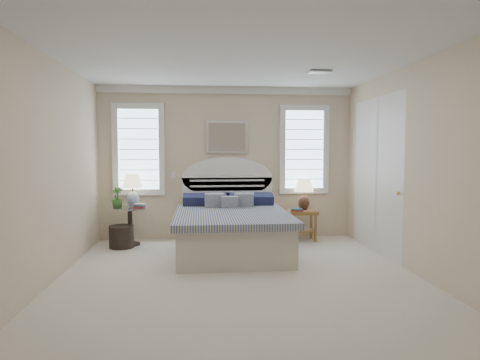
% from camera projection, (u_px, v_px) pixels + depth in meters
% --- Properties ---
extents(floor, '(4.50, 5.00, 0.01)m').
position_uv_depth(floor, '(240.00, 279.00, 5.28)').
color(floor, beige).
rests_on(floor, ground).
extents(ceiling, '(4.50, 5.00, 0.01)m').
position_uv_depth(ceiling, '(240.00, 57.00, 5.09)').
color(ceiling, silver).
rests_on(ceiling, wall_back).
extents(wall_back, '(4.50, 0.02, 2.70)m').
position_uv_depth(wall_back, '(227.00, 163.00, 7.67)').
color(wall_back, beige).
rests_on(wall_back, floor).
extents(wall_left, '(0.02, 5.00, 2.70)m').
position_uv_depth(wall_left, '(48.00, 171.00, 4.98)').
color(wall_left, beige).
rests_on(wall_left, floor).
extents(wall_right, '(0.02, 5.00, 2.70)m').
position_uv_depth(wall_right, '(417.00, 169.00, 5.39)').
color(wall_right, beige).
rests_on(wall_right, floor).
extents(crown_molding, '(4.50, 0.08, 0.12)m').
position_uv_depth(crown_molding, '(227.00, 90.00, 7.54)').
color(crown_molding, silver).
rests_on(crown_molding, wall_back).
extents(hvac_vent, '(0.30, 0.20, 0.02)m').
position_uv_depth(hvac_vent, '(320.00, 72.00, 6.00)').
color(hvac_vent, '#B2B2B2').
rests_on(hvac_vent, ceiling).
extents(switch_plate, '(0.08, 0.01, 0.12)m').
position_uv_depth(switch_plate, '(174.00, 175.00, 7.58)').
color(switch_plate, silver).
rests_on(switch_plate, wall_back).
extents(window_left, '(0.90, 0.06, 1.60)m').
position_uv_depth(window_left, '(139.00, 149.00, 7.49)').
color(window_left, silver).
rests_on(window_left, wall_back).
extents(window_right, '(0.90, 0.06, 1.60)m').
position_uv_depth(window_right, '(304.00, 149.00, 7.76)').
color(window_right, silver).
rests_on(window_right, wall_back).
extents(painting, '(0.74, 0.04, 0.58)m').
position_uv_depth(painting, '(227.00, 137.00, 7.59)').
color(painting, silver).
rests_on(painting, wall_back).
extents(closet_door, '(0.02, 1.80, 2.40)m').
position_uv_depth(closet_door, '(376.00, 175.00, 6.59)').
color(closet_door, silver).
rests_on(closet_door, floor).
extents(bed, '(1.72, 2.28, 1.47)m').
position_uv_depth(bed, '(231.00, 227.00, 6.70)').
color(bed, beige).
rests_on(bed, floor).
extents(side_table_left, '(0.56, 0.56, 0.63)m').
position_uv_depth(side_table_left, '(130.00, 222.00, 7.13)').
color(side_table_left, black).
rests_on(side_table_left, floor).
extents(nightstand_right, '(0.50, 0.40, 0.53)m').
position_uv_depth(nightstand_right, '(302.00, 219.00, 7.51)').
color(nightstand_right, olive).
rests_on(nightstand_right, floor).
extents(floor_pot, '(0.42, 0.42, 0.36)m').
position_uv_depth(floor_pot, '(122.00, 237.00, 6.96)').
color(floor_pot, black).
rests_on(floor_pot, floor).
extents(lamp_left, '(0.38, 0.38, 0.56)m').
position_uv_depth(lamp_left, '(133.00, 187.00, 7.24)').
color(lamp_left, silver).
rests_on(lamp_left, side_table_left).
extents(lamp_right, '(0.37, 0.37, 0.56)m').
position_uv_depth(lamp_right, '(304.00, 190.00, 7.59)').
color(lamp_right, black).
rests_on(lamp_right, nightstand_right).
extents(potted_plant, '(0.24, 0.24, 0.34)m').
position_uv_depth(potted_plant, '(117.00, 197.00, 7.10)').
color(potted_plant, '#366C2B').
rests_on(potted_plant, side_table_left).
extents(books_left, '(0.21, 0.17, 0.07)m').
position_uv_depth(books_left, '(140.00, 206.00, 7.10)').
color(books_left, '#A02828').
rests_on(books_left, side_table_left).
extents(books_right, '(0.23, 0.20, 0.05)m').
position_uv_depth(books_right, '(297.00, 210.00, 7.38)').
color(books_right, '#A02828').
rests_on(books_right, nightstand_right).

